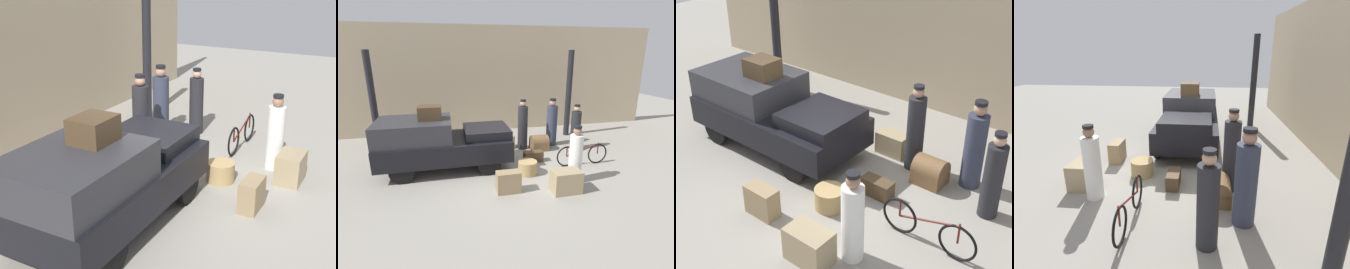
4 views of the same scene
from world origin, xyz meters
TOP-DOWN VIEW (x-y plane):
  - ground_plane at (0.00, 0.00)m, footprint 30.00×30.00m
  - station_building_facade at (0.00, 4.08)m, footprint 16.00×0.15m
  - canopy_pillar_left at (-4.08, 2.55)m, footprint 0.23×0.23m
  - canopy_pillar_right at (3.40, 2.55)m, footprint 0.23×0.23m
  - truck at (-1.83, 0.24)m, footprint 3.83×1.77m
  - bicycle at (2.50, -0.50)m, footprint 1.71×0.04m
  - wicker_basket at (0.63, -0.74)m, footprint 0.55×0.55m
  - porter_with_bicycle at (1.09, 1.36)m, footprint 0.36×0.36m
  - porter_carrying_trunk at (2.94, 0.87)m, footprint 0.35×0.35m
  - conductor_in_dark_uniform at (1.73, -1.48)m, footprint 0.36×0.36m
  - porter_standing_middle at (2.28, 1.51)m, footprint 0.40×0.40m
  - suitcase_black_upright at (1.64, 1.08)m, footprint 0.61×0.52m
  - trunk_large_brown at (0.46, 1.54)m, footprint 0.67×0.38m
  - trunk_wicker_pale at (1.09, 0.10)m, footprint 0.61×0.28m
  - suitcase_tan_flat at (1.26, -1.95)m, footprint 0.73×0.47m
  - trunk_umber_medium at (-0.16, -1.64)m, footprint 0.61×0.31m
  - trunk_on_truck_roof at (-2.04, 0.24)m, footprint 0.64×0.56m

SIDE VIEW (x-z plane):
  - ground_plane at x=0.00m, z-range 0.00..0.00m
  - trunk_wicker_pale at x=1.09m, z-range 0.00..0.34m
  - wicker_basket at x=0.63m, z-range 0.00..0.39m
  - trunk_large_brown at x=0.46m, z-range 0.00..0.48m
  - suitcase_black_upright at x=1.64m, z-range -0.03..0.52m
  - trunk_umber_medium at x=-0.16m, z-range 0.00..0.56m
  - suitcase_tan_flat at x=1.26m, z-range 0.00..0.58m
  - bicycle at x=2.50m, z-range -0.01..0.69m
  - conductor_in_dark_uniform at x=1.73m, z-range -0.07..1.52m
  - porter_carrying_trunk at x=2.94m, z-range -0.07..1.59m
  - porter_standing_middle at x=2.28m, z-range -0.08..1.71m
  - porter_with_bicycle at x=1.09m, z-range -0.07..1.75m
  - truck at x=-1.83m, z-range 0.08..1.64m
  - canopy_pillar_left at x=-4.08m, z-range 0.00..3.51m
  - canopy_pillar_right at x=3.40m, z-range 0.00..3.51m
  - trunk_on_truck_roof at x=-2.04m, z-range 1.56..1.95m
  - station_building_facade at x=0.00m, z-range 0.00..4.50m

